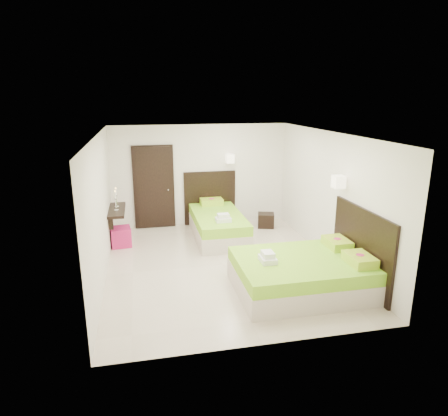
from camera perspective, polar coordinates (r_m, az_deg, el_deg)
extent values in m
plane|color=beige|center=(8.12, -0.25, -8.10)|extent=(5.50, 5.50, 0.00)
cube|color=beige|center=(9.58, -0.86, -3.16)|extent=(1.13, 2.25, 0.36)
cube|color=#7ACA20|center=(9.49, -0.87, -1.49)|extent=(1.11, 2.23, 0.23)
cube|color=black|center=(10.46, -2.04, 1.45)|extent=(1.35, 0.05, 1.41)
cube|color=#B1D827|center=(10.23, -1.79, 0.90)|extent=(0.56, 0.38, 0.16)
cylinder|color=#D9336D|center=(10.21, -1.79, 1.34)|extent=(0.14, 0.14, 0.00)
cube|color=white|center=(8.86, -0.10, -1.67)|extent=(0.34, 0.25, 0.09)
cube|color=white|center=(8.83, -0.10, -1.11)|extent=(0.25, 0.19, 0.09)
cube|color=beige|center=(10.21, 0.84, 7.07)|extent=(0.20, 0.20, 0.23)
cylinder|color=#2D2116|center=(10.29, 0.74, 7.14)|extent=(0.03, 0.16, 0.03)
cube|color=beige|center=(7.18, 10.94, -10.13)|extent=(2.26, 1.69, 0.36)
cube|color=#7ACA20|center=(7.06, 11.06, -7.99)|extent=(2.23, 1.68, 0.23)
cube|color=black|center=(7.46, 18.99, -5.36)|extent=(0.05, 1.92, 1.41)
cube|color=#B1D827|center=(7.03, 18.81, -6.97)|extent=(0.38, 0.56, 0.16)
cylinder|color=#D9336D|center=(7.00, 18.87, -6.35)|extent=(0.14, 0.14, 0.00)
cube|color=#B1D827|center=(7.67, 15.85, -4.82)|extent=(0.38, 0.56, 0.16)
cylinder|color=#D9336D|center=(7.64, 15.89, -4.25)|extent=(0.14, 0.14, 0.00)
cube|color=white|center=(6.79, 6.26, -7.31)|extent=(0.25, 0.34, 0.09)
cube|color=white|center=(6.76, 6.28, -6.60)|extent=(0.19, 0.25, 0.09)
cube|color=beige|center=(7.69, 16.05, 3.64)|extent=(0.20, 0.20, 0.23)
cylinder|color=#2D2116|center=(7.73, 16.57, 3.65)|extent=(0.16, 0.03, 0.03)
cube|color=black|center=(10.37, 6.00, -1.75)|extent=(0.49, 0.46, 0.36)
cube|color=#AF1755|center=(9.32, -14.51, -4.00)|extent=(0.48, 0.48, 0.43)
cube|color=black|center=(10.23, -9.99, 2.89)|extent=(1.02, 0.06, 2.14)
cube|color=black|center=(10.20, -9.98, 2.85)|extent=(0.88, 0.04, 2.06)
cylinder|color=silver|center=(10.19, -7.99, 2.64)|extent=(0.03, 0.10, 0.03)
cube|color=black|center=(9.22, -15.07, -0.30)|extent=(0.35, 1.20, 0.06)
cube|color=black|center=(8.84, -15.87, -2.06)|extent=(0.10, 0.04, 0.30)
cube|color=black|center=(9.70, -15.56, -0.47)|extent=(0.10, 0.04, 0.30)
cylinder|color=silver|center=(9.07, -15.13, -0.31)|extent=(0.10, 0.10, 0.02)
cylinder|color=silver|center=(9.04, -15.18, 0.42)|extent=(0.02, 0.02, 0.22)
cone|color=silver|center=(9.00, -15.24, 1.22)|extent=(0.07, 0.07, 0.04)
cylinder|color=white|center=(8.98, -15.28, 1.81)|extent=(0.02, 0.02, 0.15)
sphere|color=#FFB23F|center=(8.96, -15.32, 2.35)|extent=(0.02, 0.02, 0.02)
cylinder|color=silver|center=(9.36, -15.04, 0.19)|extent=(0.10, 0.10, 0.02)
cylinder|color=silver|center=(9.33, -15.10, 0.90)|extent=(0.02, 0.02, 0.22)
cone|color=silver|center=(9.29, -15.15, 1.67)|extent=(0.07, 0.07, 0.04)
cylinder|color=white|center=(9.27, -15.19, 2.24)|extent=(0.02, 0.02, 0.15)
sphere|color=#FFB23F|center=(9.25, -15.23, 2.76)|extent=(0.02, 0.02, 0.02)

